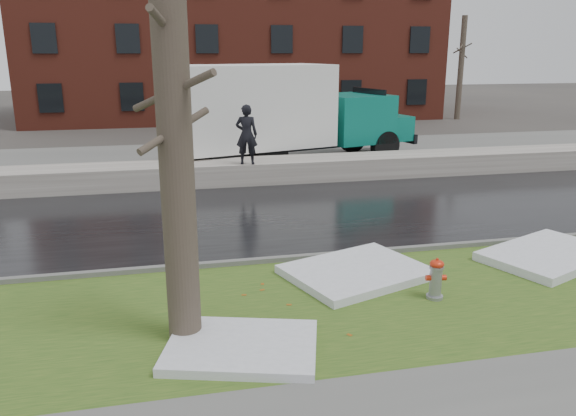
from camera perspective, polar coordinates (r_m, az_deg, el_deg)
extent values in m
plane|color=#47423D|center=(11.22, 3.55, -7.14)|extent=(120.00, 120.00, 0.00)
cube|color=#2A4B19|center=(10.12, 5.51, -9.70)|extent=(60.00, 4.50, 0.04)
cube|color=black|center=(15.34, -1.05, -0.71)|extent=(60.00, 7.00, 0.03)
cube|color=slate|center=(23.51, -5.17, 5.01)|extent=(60.00, 9.00, 0.03)
cube|color=slate|center=(12.08, 2.26, -5.04)|extent=(60.00, 0.15, 0.14)
cube|color=#B8B2A8|center=(19.26, -3.53, 3.76)|extent=(60.00, 1.60, 0.75)
cube|color=maroon|center=(40.23, -5.68, 16.54)|extent=(26.00, 12.00, 10.00)
cylinder|color=brown|center=(36.08, -17.86, 13.22)|extent=(0.36, 0.36, 6.50)
cylinder|color=brown|center=(36.06, -17.99, 14.72)|extent=(0.84, 1.62, 0.73)
cylinder|color=brown|center=(36.07, -18.11, 16.15)|extent=(1.08, 1.26, 0.66)
cylinder|color=brown|center=(36.07, -17.91, 13.77)|extent=(1.40, 0.61, 0.63)
cylinder|color=brown|center=(38.85, 17.15, 13.40)|extent=(0.36, 0.36, 6.50)
cylinder|color=brown|center=(38.83, 17.27, 14.80)|extent=(0.84, 1.62, 0.73)
cylinder|color=brown|center=(38.84, 17.38, 16.12)|extent=(1.08, 1.26, 0.66)
cylinder|color=brown|center=(38.84, 17.19, 13.91)|extent=(1.40, 0.61, 0.63)
cylinder|color=gray|center=(10.46, 14.77, -7.20)|extent=(0.25, 0.25, 0.66)
ellipsoid|color=red|center=(10.34, 14.90, -5.52)|extent=(0.29, 0.29, 0.15)
cylinder|color=red|center=(10.31, 14.93, -5.08)|extent=(0.05, 0.05, 0.05)
cylinder|color=red|center=(10.40, 14.07, -6.90)|extent=(0.11, 0.12, 0.10)
cylinder|color=red|center=(10.48, 15.51, -6.83)|extent=(0.11, 0.12, 0.10)
cylinder|color=gray|center=(10.56, 14.58, -6.58)|extent=(0.15, 0.12, 0.13)
cylinder|color=brown|center=(8.14, -11.41, 7.13)|extent=(0.64, 0.64, 6.27)
cylinder|color=brown|center=(8.08, -11.65, 11.53)|extent=(1.17, 1.18, 0.65)
cylinder|color=brown|center=(8.06, -11.98, 17.25)|extent=(0.58, 1.34, 0.59)
cylinder|color=brown|center=(8.13, -11.45, 7.75)|extent=(1.07, 0.92, 0.56)
cube|color=black|center=(22.07, -0.40, 6.25)|extent=(8.91, 3.47, 0.25)
cube|color=white|center=(21.23, -3.95, 10.25)|extent=(6.56, 4.31, 3.02)
cube|color=#0D7665|center=(23.56, 6.56, 9.08)|extent=(3.19, 3.27, 1.90)
cube|color=#0D7665|center=(24.57, 9.68, 8.18)|extent=(1.95, 2.73, 1.01)
cube|color=black|center=(23.95, 8.18, 10.74)|extent=(0.68, 2.18, 1.01)
cube|color=black|center=(20.31, -13.40, 3.95)|extent=(2.20, 1.80, 0.75)
cylinder|color=black|center=(23.26, 9.83, 6.23)|extent=(1.27, 0.65, 1.23)
cylinder|color=black|center=(25.13, 6.56, 7.05)|extent=(1.27, 0.65, 1.23)
cylinder|color=black|center=(20.56, -1.66, 5.22)|extent=(1.27, 0.65, 1.23)
cylinder|color=black|center=(22.65, -4.31, 6.16)|extent=(1.27, 0.65, 1.23)
cylinder|color=black|center=(19.84, -6.30, 4.76)|extent=(1.27, 0.65, 1.23)
cylinder|color=black|center=(22.01, -8.59, 5.75)|extent=(1.27, 0.65, 1.23)
imported|color=black|center=(18.40, -4.23, 7.45)|extent=(0.80, 0.63, 1.95)
cube|color=silver|center=(11.27, 6.99, -6.45)|extent=(3.12, 2.76, 0.16)
cube|color=silver|center=(8.60, -4.72, -13.87)|extent=(2.56, 2.15, 0.14)
cube|color=silver|center=(13.29, 24.96, -4.33)|extent=(3.28, 2.74, 0.18)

